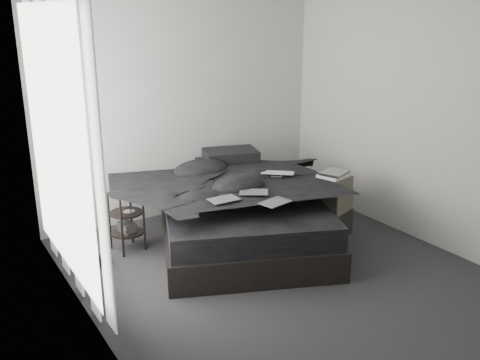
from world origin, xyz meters
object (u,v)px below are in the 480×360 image
laptop (277,168)px  box_lower (331,223)px  bed (241,229)px  side_stand (127,222)px

laptop → box_lower: bearing=13.5°
bed → box_lower: bearing=0.3°
bed → side_stand: bearing=179.5°
bed → box_lower: (0.96, -0.38, 0.00)m
laptop → box_lower: size_ratio=0.87×
bed → side_stand: 1.23m
side_stand → box_lower: side_stand is taller
bed → laptop: bearing=7.5°
laptop → side_stand: size_ratio=0.56×
bed → box_lower: box_lower is taller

